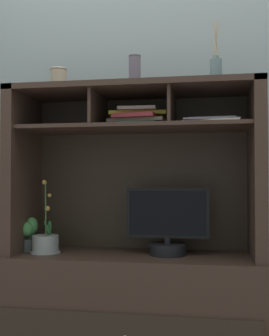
# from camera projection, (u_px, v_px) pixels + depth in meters

# --- Properties ---
(back_wall) EXTENTS (6.00, 0.02, 2.80)m
(back_wall) POSITION_uv_depth(u_px,v_px,m) (142.00, 92.00, 2.61)
(back_wall) COLOR gray
(back_wall) RESTS_ON ground
(media_console) EXTENTS (1.33, 0.52, 1.37)m
(media_console) POSITION_uv_depth(u_px,v_px,m) (135.00, 264.00, 2.32)
(media_console) COLOR #3B2920
(media_console) RESTS_ON ground
(tv_monitor) EXTENTS (0.44, 0.19, 0.35)m
(tv_monitor) POSITION_uv_depth(u_px,v_px,m) (168.00, 226.00, 2.29)
(tv_monitor) COLOR black
(tv_monitor) RESTS_ON media_console
(potted_orchid) EXTENTS (0.16, 0.16, 0.40)m
(potted_orchid) POSITION_uv_depth(u_px,v_px,m) (46.00, 243.00, 2.35)
(potted_orchid) COLOR gray
(potted_orchid) RESTS_ON media_console
(potted_fern) EXTENTS (0.14, 0.14, 0.19)m
(potted_fern) POSITION_uv_depth(u_px,v_px,m) (28.00, 236.00, 2.43)
(potted_fern) COLOR #444D49
(potted_fern) RESTS_ON media_console
(magazine_stack_left) EXTENTS (0.33, 0.31, 0.09)m
(magazine_stack_left) POSITION_uv_depth(u_px,v_px,m) (139.00, 118.00, 2.35)
(magazine_stack_left) COLOR #3B7961
(magazine_stack_left) RESTS_ON media_console
(magazine_stack_centre) EXTENTS (0.32, 0.32, 0.03)m
(magazine_stack_centre) POSITION_uv_depth(u_px,v_px,m) (212.00, 122.00, 2.24)
(magazine_stack_centre) COLOR beige
(magazine_stack_centre) RESTS_ON media_console
(diffuser_bottle) EXTENTS (0.06, 0.06, 0.33)m
(diffuser_bottle) POSITION_uv_depth(u_px,v_px,m) (216.00, 70.00, 2.24)
(diffuser_bottle) COLOR slate
(diffuser_bottle) RESTS_ON media_console
(ceramic_vase) EXTENTS (0.09, 0.09, 0.13)m
(ceramic_vase) POSITION_uv_depth(u_px,v_px,m) (59.00, 79.00, 2.42)
(ceramic_vase) COLOR tan
(ceramic_vase) RESTS_ON media_console
(accent_vase) EXTENTS (0.07, 0.07, 0.18)m
(accent_vase) POSITION_uv_depth(u_px,v_px,m) (135.00, 71.00, 2.35)
(accent_vase) COLOR #605560
(accent_vase) RESTS_ON media_console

